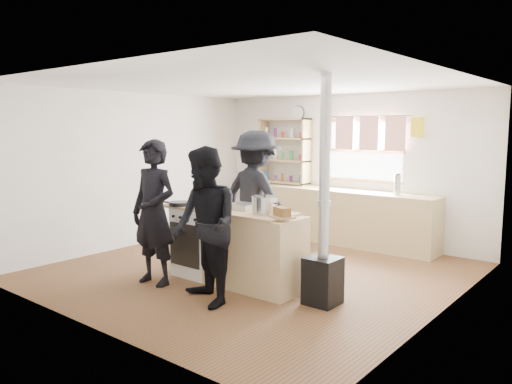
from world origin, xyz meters
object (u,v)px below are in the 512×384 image
at_px(stockpot_counter, 265,205).
at_px(person_near_right, 205,226).
at_px(thermos, 397,185).
at_px(roast_tray, 242,206).
at_px(skillet_greens, 179,203).
at_px(person_near_left, 154,212).
at_px(bread_board, 282,213).
at_px(stockpot_stove, 215,199).
at_px(cooking_island, 236,246).
at_px(person_far, 256,197).
at_px(flue_heater, 323,247).

relative_size(stockpot_counter, person_near_right, 0.18).
distance_m(thermos, roast_tray, 2.83).
relative_size(thermos, roast_tray, 1.00).
xyz_separation_m(skillet_greens, stockpot_counter, (1.23, 0.22, 0.07)).
xyz_separation_m(roast_tray, person_near_left, (-0.82, -0.72, -0.07)).
bearing_deg(person_near_right, bread_board, 74.82).
bearing_deg(stockpot_stove, cooking_island, -12.31).
bearing_deg(person_near_left, roast_tray, 36.51).
xyz_separation_m(cooking_island, bread_board, (0.78, -0.10, 0.51)).
relative_size(thermos, stockpot_counter, 1.03).
bearing_deg(roast_tray, person_near_left, -138.42).
distance_m(stockpot_counter, person_near_left, 1.39).
relative_size(cooking_island, skillet_greens, 6.91).
xyz_separation_m(stockpot_stove, person_far, (-0.00, 0.85, -0.06)).
relative_size(cooking_island, stockpot_counter, 6.39).
relative_size(stockpot_counter, person_near_left, 0.17).
relative_size(roast_tray, flue_heater, 0.13).
bearing_deg(cooking_island, person_far, 114.94).
bearing_deg(bread_board, skillet_greens, -175.55).
height_order(cooking_island, stockpot_counter, stockpot_counter).
bearing_deg(thermos, bread_board, -92.32).
xyz_separation_m(skillet_greens, person_near_right, (1.02, -0.56, -0.09)).
height_order(roast_tray, stockpot_counter, stockpot_counter).
height_order(thermos, skillet_greens, thermos).
xyz_separation_m(thermos, roast_tray, (-0.85, -2.69, -0.09)).
xyz_separation_m(stockpot_counter, person_far, (-0.90, 0.95, -0.09)).
relative_size(person_near_right, person_far, 0.92).
bearing_deg(bread_board, person_far, 139.36).
bearing_deg(person_far, person_near_right, 117.44).
xyz_separation_m(person_near_right, person_far, (-0.68, 1.73, 0.08)).
distance_m(thermos, person_near_right, 3.61).
height_order(stockpot_counter, person_near_left, person_near_left).
height_order(cooking_island, bread_board, bread_board).
height_order(skillet_greens, flue_heater, flue_heater).
bearing_deg(bread_board, thermos, 87.68).
xyz_separation_m(thermos, person_near_right, (-0.65, -3.55, -0.19)).
height_order(skillet_greens, stockpot_counter, stockpot_counter).
xyz_separation_m(stockpot_counter, bread_board, (0.32, -0.10, -0.05)).
bearing_deg(bread_board, stockpot_counter, 162.94).
bearing_deg(stockpot_stove, bread_board, -9.07).
bearing_deg(person_near_left, skillet_greens, 85.94).
bearing_deg(person_far, cooking_island, 120.79).
distance_m(skillet_greens, person_far, 1.22).
height_order(cooking_island, flue_heater, flue_heater).
bearing_deg(roast_tray, person_far, 119.31).
height_order(stockpot_stove, bread_board, stockpot_stove).
height_order(flue_heater, person_far, flue_heater).
distance_m(skillet_greens, stockpot_stove, 0.47).
distance_m(stockpot_stove, person_near_right, 1.12).
bearing_deg(person_far, stockpot_counter, 139.25).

